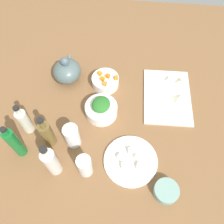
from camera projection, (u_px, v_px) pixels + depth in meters
tabletop at (112, 119)px, 113.08cm from camera, size 190.00×190.00×3.00cm
cutting_board at (167, 96)px, 117.60cm from camera, size 34.22×24.51×1.00cm
plate_tofu at (131, 161)px, 99.88cm from camera, size 23.36×23.36×1.20cm
bowl_greens at (101, 110)px, 110.37cm from camera, size 15.35×15.35×6.11cm
bowl_carrots at (105, 81)px, 119.81cm from camera, size 13.93×13.93×5.48cm
bowl_small_side at (166, 191)px, 91.82cm from camera, size 9.96×9.96×4.19cm
teapot at (67, 71)px, 119.49cm from camera, size 16.87×14.24×15.02cm
bottle_0 at (51, 162)px, 90.85cm from camera, size 5.57×5.57×22.31cm
bottle_1 at (15, 143)px, 94.36cm from camera, size 4.53×4.53×22.29cm
bottle_2 at (47, 133)px, 98.37cm from camera, size 5.22×5.22×20.04cm
bottle_3 at (24, 121)px, 101.99cm from camera, size 4.84×4.84×18.86cm
drinking_glass_0 at (85, 166)px, 93.15cm from camera, size 6.06×6.06×12.02cm
drinking_glass_1 at (72, 136)px, 99.67cm from camera, size 6.61×6.61×12.61cm
carrot_cube_0 at (108, 76)px, 116.96cm from camera, size 2.46×2.46×1.80cm
carrot_cube_1 at (103, 79)px, 116.00cm from camera, size 2.12×2.12×1.80cm
carrot_cube_2 at (105, 84)px, 114.38cm from camera, size 2.08×2.08×1.80cm
carrot_cube_3 at (115, 78)px, 116.41cm from camera, size 2.20×2.20×1.80cm
carrot_cube_4 at (100, 73)px, 117.87cm from camera, size 2.54×2.54×1.80cm
chopped_greens_mound at (101, 104)px, 106.13cm from camera, size 11.24×10.60×3.81cm
tofu_cube_0 at (137, 158)px, 98.78cm from camera, size 3.10×3.10×2.20cm
tofu_cube_1 at (131, 151)px, 100.48cm from camera, size 2.63×2.63×2.20cm
tofu_cube_2 at (124, 166)px, 96.88cm from camera, size 2.52×2.52×2.20cm
tofu_cube_3 at (120, 157)px, 98.99cm from camera, size 3.06×3.06×2.20cm
tofu_cube_4 at (139, 166)px, 96.94cm from camera, size 2.23×2.23×2.20cm
dumpling_0 at (179, 98)px, 114.91cm from camera, size 6.88×6.69×2.67cm
dumpling_1 at (181, 82)px, 120.30cm from camera, size 6.53×6.08×2.47cm
dumpling_2 at (169, 79)px, 121.60cm from camera, size 5.38×5.07×2.04cm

